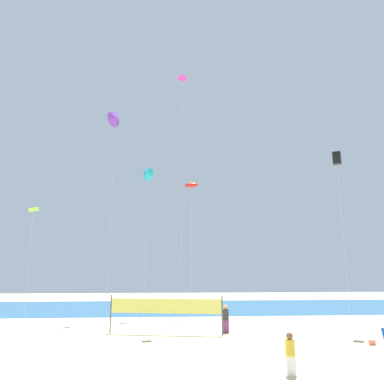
{
  "coord_description": "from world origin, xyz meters",
  "views": [
    {
      "loc": [
        -2.31,
        -16.19,
        3.81
      ],
      "look_at": [
        -0.4,
        6.45,
        8.65
      ],
      "focal_mm": 35.58,
      "sensor_mm": 36.0,
      "label": 1
    }
  ],
  "objects": [
    {
      "name": "kite_red_inflatable",
      "position": [
        0.55,
        18.17,
        11.77
      ],
      "size": [
        1.32,
        0.55,
        12.15
      ],
      "color": "silver",
      "rests_on": "ground"
    },
    {
      "name": "kite_magenta_diamond",
      "position": [
        -0.67,
        12.54,
        19.21
      ],
      "size": [
        0.87,
        0.88,
        19.81
      ],
      "color": "silver",
      "rests_on": "ground"
    },
    {
      "name": "kite_cyan_delta",
      "position": [
        -3.59,
        18.5,
        12.85
      ],
      "size": [
        1.18,
        1.02,
        13.5
      ],
      "color": "silver",
      "rests_on": "ground"
    },
    {
      "name": "volleyball_net",
      "position": [
        -1.87,
        9.12,
        1.63
      ],
      "size": [
        7.14,
        1.63,
        2.4
      ],
      "color": "#4C4C51",
      "rests_on": "ground"
    },
    {
      "name": "beach_handbag",
      "position": [
        9.18,
        4.59,
        0.13
      ],
      "size": [
        0.32,
        0.16,
        0.26
      ],
      "primitive_type": "cube",
      "color": "#EA7260",
      "rests_on": "ground"
    },
    {
      "name": "ocean_band",
      "position": [
        0.0,
        28.82,
        0.0
      ],
      "size": [
        120.0,
        20.0,
        0.01
      ],
      "primitive_type": "cube",
      "color": "#28608C",
      "rests_on": "ground"
    },
    {
      "name": "beachgoer_charcoal_shirt",
      "position": [
        2.06,
        9.44,
        0.94
      ],
      "size": [
        0.4,
        0.4,
        1.76
      ],
      "rotation": [
        0.0,
        0.0,
        2.61
      ],
      "color": "#7A3872",
      "rests_on": "ground"
    },
    {
      "name": "beachgoer_mustard_shirt",
      "position": [
        2.72,
        -1.15,
        0.84
      ],
      "size": [
        0.36,
        0.36,
        1.58
      ],
      "rotation": [
        0.0,
        0.0,
        4.19
      ],
      "color": "white",
      "rests_on": "ground"
    },
    {
      "name": "kite_lime_diamond",
      "position": [
        -11.43,
        11.69,
        8.27
      ],
      "size": [
        0.95,
        0.94,
        8.53
      ],
      "color": "silver",
      "rests_on": "ground"
    },
    {
      "name": "kite_violet_delta",
      "position": [
        -6.73,
        18.05,
        18.1
      ],
      "size": [
        1.32,
        1.56,
        18.92
      ],
      "color": "silver",
      "rests_on": "ground"
    },
    {
      "name": "ground_plane",
      "position": [
        0.0,
        0.0,
        0.0
      ],
      "size": [
        120.0,
        120.0,
        0.0
      ],
      "primitive_type": "plane",
      "color": "#D1BC89"
    },
    {
      "name": "kite_black_box",
      "position": [
        10.37,
        9.23,
        11.91
      ],
      "size": [
        0.75,
        0.75,
        12.38
      ],
      "color": "silver",
      "rests_on": "ground"
    }
  ]
}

